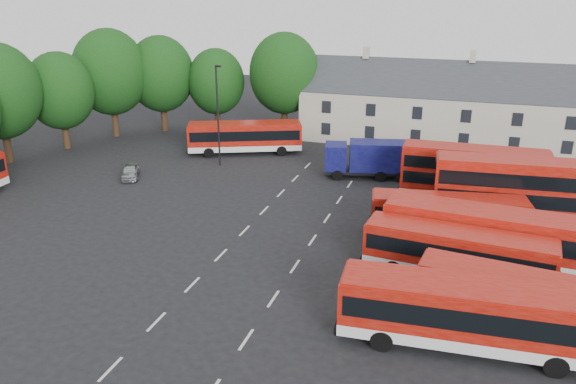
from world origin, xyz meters
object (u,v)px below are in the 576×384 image
at_px(silver_car, 130,171).
at_px(lamppost, 218,113).
at_px(box_truck, 369,157).
at_px(bus_row_a, 468,311).
at_px(bus_dd_south, 519,188).

distance_m(silver_car, lamppost, 9.62).
relative_size(silver_car, lamppost, 0.38).
distance_m(box_truck, lamppost, 14.61).
distance_m(bus_row_a, silver_car, 33.91).
distance_m(box_truck, silver_car, 21.48).
xyz_separation_m(bus_dd_south, silver_car, (-32.37, 0.26, -2.14)).
relative_size(bus_dd_south, box_truck, 1.51).
bearing_deg(silver_car, lamppost, 15.75).
bearing_deg(lamppost, box_truck, 3.27).
distance_m(bus_dd_south, silver_car, 32.44).
height_order(bus_dd_south, silver_car, bus_dd_south).
xyz_separation_m(bus_row_a, silver_car, (-29.34, 16.95, -1.42)).
distance_m(bus_dd_south, box_truck, 13.94).
bearing_deg(bus_dd_south, bus_row_a, -105.38).
relative_size(box_truck, lamppost, 0.83).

